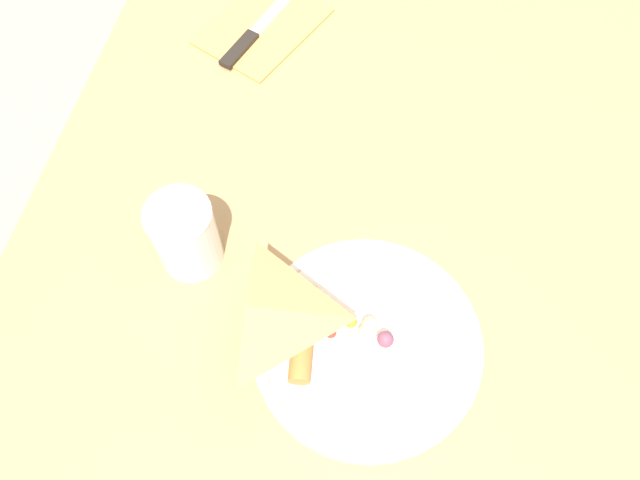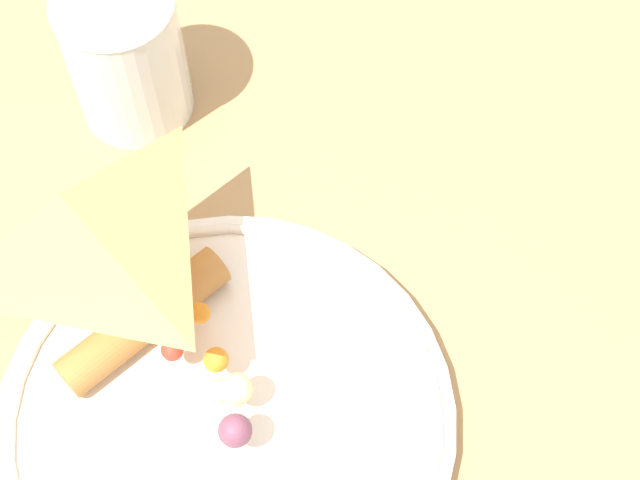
# 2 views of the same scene
# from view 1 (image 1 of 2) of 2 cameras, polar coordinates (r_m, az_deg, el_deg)

# --- Properties ---
(ground_plane) EXTENTS (6.00, 6.00, 0.00)m
(ground_plane) POSITION_cam_1_polar(r_m,az_deg,el_deg) (1.47, 0.57, -14.98)
(ground_plane) COLOR gray
(dining_table) EXTENTS (1.07, 0.78, 0.76)m
(dining_table) POSITION_cam_1_polar(r_m,az_deg,el_deg) (0.85, 0.95, -4.95)
(dining_table) COLOR #A87F51
(dining_table) RESTS_ON ground_plane
(plate_pizza) EXTENTS (0.25, 0.25, 0.05)m
(plate_pizza) POSITION_cam_1_polar(r_m,az_deg,el_deg) (0.69, 3.93, -9.28)
(plate_pizza) COLOR silver
(plate_pizza) RESTS_ON dining_table
(milk_glass) EXTENTS (0.08, 0.08, 0.10)m
(milk_glass) POSITION_cam_1_polar(r_m,az_deg,el_deg) (0.72, -12.18, 0.32)
(milk_glass) COLOR white
(milk_glass) RESTS_ON dining_table
(napkin_folded) EXTENTS (0.22, 0.20, 0.00)m
(napkin_folded) POSITION_cam_1_polar(r_m,az_deg,el_deg) (0.98, -5.25, 18.90)
(napkin_folded) COLOR #E59E4C
(napkin_folded) RESTS_ON dining_table
(butter_knife) EXTENTS (0.19, 0.09, 0.01)m
(butter_knife) POSITION_cam_1_polar(r_m,az_deg,el_deg) (0.97, -5.62, 18.75)
(butter_knife) COLOR black
(butter_knife) RESTS_ON napkin_folded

